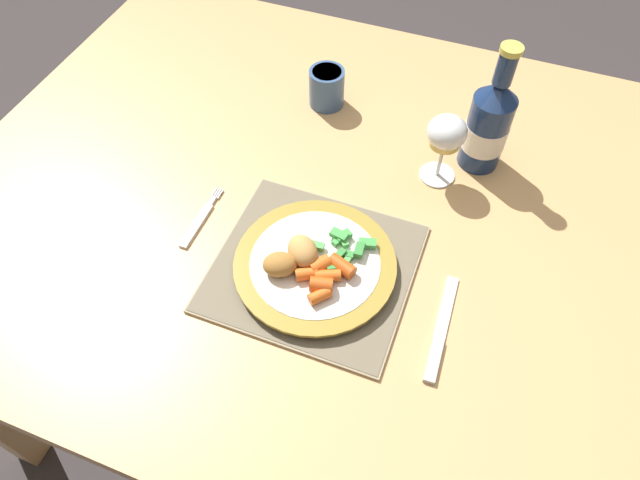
{
  "coord_description": "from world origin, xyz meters",
  "views": [
    {
      "loc": [
        0.2,
        -0.62,
        1.5
      ],
      "look_at": [
        0.01,
        -0.12,
        0.78
      ],
      "focal_mm": 32.0,
      "sensor_mm": 36.0,
      "label": 1
    }
  ],
  "objects_px": {
    "dinner_plate": "(315,265)",
    "bottle": "(488,124)",
    "table_knife": "(439,337)",
    "wine_glass": "(446,136)",
    "drinking_cup": "(327,87)",
    "fork": "(199,221)",
    "dining_table": "(338,227)"
  },
  "relations": [
    {
      "from": "bottle",
      "to": "drinking_cup",
      "type": "xyz_separation_m",
      "value": [
        -0.32,
        0.05,
        -0.05
      ]
    },
    {
      "from": "dining_table",
      "to": "bottle",
      "type": "bearing_deg",
      "value": 41.47
    },
    {
      "from": "dinner_plate",
      "to": "bottle",
      "type": "height_order",
      "value": "bottle"
    },
    {
      "from": "dining_table",
      "to": "table_knife",
      "type": "distance_m",
      "value": 0.31
    },
    {
      "from": "dining_table",
      "to": "drinking_cup",
      "type": "xyz_separation_m",
      "value": [
        -0.11,
        0.24,
        0.12
      ]
    },
    {
      "from": "bottle",
      "to": "drinking_cup",
      "type": "height_order",
      "value": "bottle"
    },
    {
      "from": "fork",
      "to": "wine_glass",
      "type": "distance_m",
      "value": 0.44
    },
    {
      "from": "dinner_plate",
      "to": "bottle",
      "type": "xyz_separation_m",
      "value": [
        0.19,
        0.34,
        0.07
      ]
    },
    {
      "from": "bottle",
      "to": "drinking_cup",
      "type": "bearing_deg",
      "value": 170.48
    },
    {
      "from": "dinner_plate",
      "to": "drinking_cup",
      "type": "xyz_separation_m",
      "value": [
        -0.13,
        0.39,
        0.02
      ]
    },
    {
      "from": "wine_glass",
      "to": "bottle",
      "type": "xyz_separation_m",
      "value": [
        0.06,
        0.06,
        -0.01
      ]
    },
    {
      "from": "dinner_plate",
      "to": "table_knife",
      "type": "height_order",
      "value": "dinner_plate"
    },
    {
      "from": "dining_table",
      "to": "bottle",
      "type": "xyz_separation_m",
      "value": [
        0.21,
        0.18,
        0.17
      ]
    },
    {
      "from": "fork",
      "to": "wine_glass",
      "type": "bearing_deg",
      "value": 35.36
    },
    {
      "from": "table_knife",
      "to": "fork",
      "type": "bearing_deg",
      "value": 171.12
    },
    {
      "from": "drinking_cup",
      "to": "dining_table",
      "type": "bearing_deg",
      "value": -64.54
    },
    {
      "from": "dining_table",
      "to": "table_knife",
      "type": "xyz_separation_m",
      "value": [
        0.23,
        -0.2,
        0.08
      ]
    },
    {
      "from": "dining_table",
      "to": "table_knife",
      "type": "height_order",
      "value": "table_knife"
    },
    {
      "from": "table_knife",
      "to": "wine_glass",
      "type": "xyz_separation_m",
      "value": [
        -0.08,
        0.32,
        0.09
      ]
    },
    {
      "from": "dinner_plate",
      "to": "wine_glass",
      "type": "height_order",
      "value": "wine_glass"
    },
    {
      "from": "dinner_plate",
      "to": "fork",
      "type": "distance_m",
      "value": 0.22
    },
    {
      "from": "dinner_plate",
      "to": "table_knife",
      "type": "distance_m",
      "value": 0.22
    },
    {
      "from": "dinner_plate",
      "to": "table_knife",
      "type": "relative_size",
      "value": 1.39
    },
    {
      "from": "table_knife",
      "to": "wine_glass",
      "type": "height_order",
      "value": "wine_glass"
    },
    {
      "from": "bottle",
      "to": "wine_glass",
      "type": "bearing_deg",
      "value": -133.9
    },
    {
      "from": "wine_glass",
      "to": "bottle",
      "type": "height_order",
      "value": "bottle"
    },
    {
      "from": "dining_table",
      "to": "wine_glass",
      "type": "bearing_deg",
      "value": 39.3
    },
    {
      "from": "wine_glass",
      "to": "dining_table",
      "type": "bearing_deg",
      "value": -140.7
    },
    {
      "from": "table_knife",
      "to": "drinking_cup",
      "type": "height_order",
      "value": "drinking_cup"
    },
    {
      "from": "table_knife",
      "to": "drinking_cup",
      "type": "distance_m",
      "value": 0.55
    },
    {
      "from": "dinner_plate",
      "to": "wine_glass",
      "type": "relative_size",
      "value": 1.91
    },
    {
      "from": "dinner_plate",
      "to": "drinking_cup",
      "type": "height_order",
      "value": "drinking_cup"
    }
  ]
}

